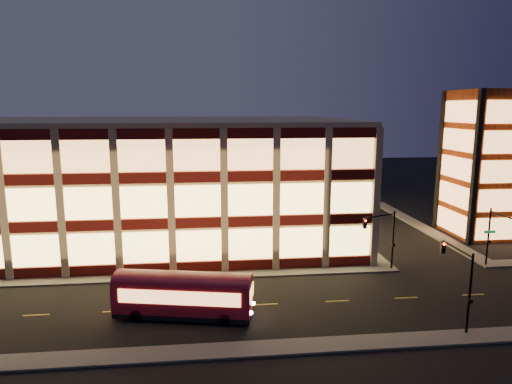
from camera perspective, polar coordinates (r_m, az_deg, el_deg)
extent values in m
plane|color=black|center=(44.02, -13.07, -10.90)|extent=(200.00, 200.00, 0.00)
cube|color=#514F4C|center=(45.38, -16.75, -10.32)|extent=(54.00, 2.00, 0.15)
cube|color=#514F4C|center=(62.37, 10.41, -4.34)|extent=(2.00, 30.00, 0.15)
cube|color=#514F4C|center=(66.32, 19.58, -3.89)|extent=(2.00, 30.00, 0.15)
cube|color=#514F4C|center=(32.34, -15.89, -19.15)|extent=(100.00, 2.00, 0.15)
cube|color=tan|center=(58.98, -14.34, 1.53)|extent=(50.00, 30.00, 14.00)
cube|color=tan|center=(58.34, -14.67, 8.58)|extent=(50.40, 30.40, 0.50)
cube|color=#470C0A|center=(45.99, -16.59, -9.26)|extent=(50.10, 0.25, 1.00)
cube|color=#FFD06B|center=(45.36, -16.73, -6.76)|extent=(49.00, 0.20, 3.00)
cube|color=#470C0A|center=(61.98, 9.65, -3.86)|extent=(0.25, 30.10, 1.00)
cube|color=#FFD06B|center=(61.49, 9.69, -1.96)|extent=(0.20, 29.00, 3.00)
cube|color=#470C0A|center=(44.73, -16.89, -3.95)|extent=(50.10, 0.25, 1.00)
cube|color=#FFD06B|center=(44.29, -17.03, -1.31)|extent=(49.00, 0.20, 3.00)
cube|color=#470C0A|center=(61.05, 9.78, 0.15)|extent=(0.25, 30.10, 1.00)
cube|color=#FFD06B|center=(60.71, 9.82, 2.10)|extent=(0.20, 29.00, 3.00)
cube|color=#470C0A|center=(43.88, -17.19, 1.63)|extent=(50.10, 0.25, 1.00)
cube|color=#FFD06B|center=(43.64, -17.34, 4.36)|extent=(49.00, 0.20, 3.00)
cube|color=#470C0A|center=(60.42, 9.90, 4.26)|extent=(0.25, 30.10, 1.00)
cube|color=#FFD06B|center=(60.23, 9.95, 6.24)|extent=(0.20, 29.00, 3.00)
cube|color=#8C3814|center=(63.43, 26.93, 3.15)|extent=(8.00, 8.00, 18.00)
cube|color=black|center=(57.94, 25.75, 2.66)|extent=(0.60, 0.60, 18.00)
cube|color=black|center=(64.81, 22.04, 3.66)|extent=(0.60, 0.60, 18.00)
cube|color=black|center=(68.95, 27.92, 3.57)|extent=(0.60, 0.60, 18.00)
cube|color=#EB9852|center=(61.32, 28.43, -4.05)|extent=(6.60, 0.16, 2.60)
cube|color=#EB9852|center=(62.51, 23.24, -3.37)|extent=(0.16, 6.60, 2.60)
cube|color=#EB9852|center=(60.63, 28.71, -0.93)|extent=(6.60, 0.16, 2.60)
cube|color=#EB9852|center=(61.84, 23.47, -0.30)|extent=(0.16, 6.60, 2.60)
cube|color=#EB9852|center=(60.13, 29.00, 2.25)|extent=(6.60, 0.16, 2.60)
cube|color=#EB9852|center=(61.34, 23.70, 2.82)|extent=(0.16, 6.60, 2.60)
cube|color=#EB9852|center=(59.81, 29.29, 5.47)|extent=(6.60, 0.16, 2.60)
cube|color=#EB9852|center=(61.03, 23.93, 5.98)|extent=(0.16, 6.60, 2.60)
cube|color=#EB9852|center=(60.91, 24.17, 9.17)|extent=(0.16, 6.60, 2.60)
cylinder|color=black|center=(47.08, 16.75, -5.81)|extent=(0.18, 0.18, 6.00)
cylinder|color=black|center=(45.08, 15.24, -2.90)|extent=(3.56, 1.63, 0.14)
cube|color=black|center=(43.91, 13.44, -3.84)|extent=(0.32, 0.32, 0.95)
sphere|color=#FF0C05|center=(43.67, 13.53, -3.52)|extent=(0.20, 0.20, 0.20)
cube|color=black|center=(47.01, 16.82, -6.34)|extent=(0.25, 0.18, 0.28)
cylinder|color=black|center=(51.75, 27.04, -5.06)|extent=(0.18, 0.18, 6.00)
cylinder|color=black|center=(49.54, 28.55, -2.63)|extent=(0.14, 4.00, 0.14)
cube|color=black|center=(51.69, 27.12, -5.55)|extent=(0.25, 0.18, 0.28)
cube|color=#0C7226|center=(51.49, 27.19, -4.46)|extent=(1.20, 0.06, 0.28)
cylinder|color=black|center=(35.90, 25.13, -11.53)|extent=(0.18, 0.18, 6.00)
cylinder|color=black|center=(36.66, 23.84, -6.51)|extent=(0.14, 4.00, 0.14)
cube|color=black|center=(38.46, 22.31, -6.40)|extent=(0.32, 0.32, 0.95)
sphere|color=#FF0C05|center=(38.22, 22.47, -6.04)|extent=(0.20, 0.20, 0.20)
cube|color=black|center=(35.89, 25.25, -12.23)|extent=(0.25, 0.18, 0.28)
cube|color=maroon|center=(36.13, -9.06, -12.57)|extent=(10.79, 4.73, 2.41)
cube|color=black|center=(36.71, -9.00, -14.60)|extent=(10.79, 4.73, 0.37)
cylinder|color=black|center=(36.63, -14.73, -14.70)|extent=(0.99, 0.50, 0.94)
cylinder|color=black|center=(38.60, -13.51, -13.30)|extent=(0.99, 0.50, 0.94)
cylinder|color=black|center=(34.98, -3.97, -15.62)|extent=(0.99, 0.50, 0.94)
cylinder|color=black|center=(37.04, -3.36, -14.07)|extent=(0.99, 0.50, 0.94)
cube|color=#EB9852|center=(34.82, -9.65, -12.94)|extent=(9.03, 1.97, 1.05)
cube|color=#EB9852|center=(37.21, -8.55, -11.33)|extent=(9.03, 1.97, 1.05)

